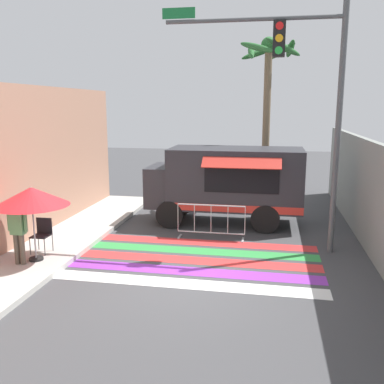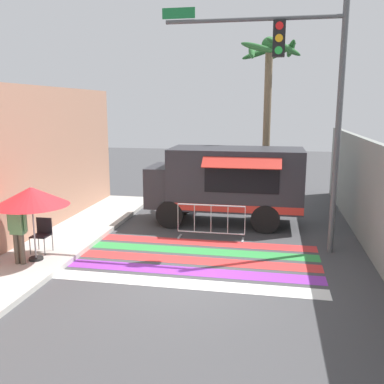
{
  "view_description": "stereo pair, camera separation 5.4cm",
  "coord_description": "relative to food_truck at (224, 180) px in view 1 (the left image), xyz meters",
  "views": [
    {
      "loc": [
        1.8,
        -9.41,
        4.02
      ],
      "look_at": [
        -0.53,
        3.11,
        1.44
      ],
      "focal_mm": 40.0,
      "sensor_mm": 36.0,
      "label": 1
    },
    {
      "loc": [
        1.85,
        -9.4,
        4.02
      ],
      "look_at": [
        -0.53,
        3.11,
        1.44
      ],
      "focal_mm": 40.0,
      "sensor_mm": 36.0,
      "label": 2
    }
  ],
  "objects": [
    {
      "name": "concrete_wall_right",
      "position": [
        4.36,
        -1.92,
        0.01
      ],
      "size": [
        0.2,
        16.0,
        3.05
      ],
      "color": "gray",
      "rests_on": "ground_plane"
    },
    {
      "name": "crosswalk_painted",
      "position": [
        -0.24,
        -3.8,
        -1.51
      ],
      "size": [
        6.4,
        3.6,
        0.01
      ],
      "color": "white",
      "rests_on": "ground_plane"
    },
    {
      "name": "traffic_signal_pole",
      "position": [
        2.36,
        -2.42,
        3.04
      ],
      "size": [
        4.83,
        0.29,
        6.75
      ],
      "color": "#515456",
      "rests_on": "ground_plane"
    },
    {
      "name": "patio_umbrella",
      "position": [
        -4.27,
        -4.85,
        0.28
      ],
      "size": [
        1.85,
        1.85,
        1.91
      ],
      "color": "black",
      "rests_on": "sidewalk_left"
    },
    {
      "name": "folding_chair",
      "position": [
        -4.42,
        -4.21,
        -0.83
      ],
      "size": [
        0.44,
        0.44,
        0.91
      ],
      "rotation": [
        0.0,
        0.0,
        -0.32
      ],
      "color": "#4C4C51",
      "rests_on": "sidewalk_left"
    },
    {
      "name": "barricade_front",
      "position": [
        -0.17,
        -1.85,
        -0.98
      ],
      "size": [
        2.08,
        0.44,
        1.08
      ],
      "color": "#B7BABF",
      "rests_on": "ground_plane"
    },
    {
      "name": "palm_tree",
      "position": [
        1.36,
        2.91,
        3.4
      ],
      "size": [
        2.41,
        2.47,
        6.58
      ],
      "color": "#7A664C",
      "rests_on": "ground_plane"
    },
    {
      "name": "food_truck",
      "position": [
        0.0,
        0.0,
        0.0
      ],
      "size": [
        5.22,
        2.51,
        2.62
      ],
      "color": "#2D2D33",
      "rests_on": "ground_plane"
    },
    {
      "name": "ground_plane",
      "position": [
        -0.24,
        -4.92,
        -1.51
      ],
      "size": [
        60.0,
        60.0,
        0.0
      ],
      "primitive_type": "plane",
      "color": "#424244"
    },
    {
      "name": "vendor_person",
      "position": [
        -4.5,
        -5.18,
        -0.44
      ],
      "size": [
        0.53,
        0.22,
        1.65
      ],
      "rotation": [
        0.0,
        0.0,
        0.22
      ],
      "color": "brown",
      "rests_on": "sidewalk_left"
    }
  ]
}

